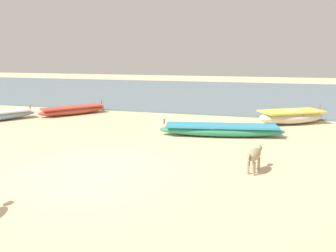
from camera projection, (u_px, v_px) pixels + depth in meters
The scene contains 6 objects.
ground at pixel (92, 172), 8.31m from camera, with size 80.00×80.00×0.00m, color beige.
sea_water at pixel (206, 92), 25.95m from camera, with size 60.00×20.00×0.08m, color slate.
fishing_boat_0 at pixel (291, 116), 14.13m from camera, with size 3.28×2.58×0.78m.
fishing_boat_1 at pixel (221, 130), 11.93m from camera, with size 4.70×1.67×0.62m.
fishing_boat_5 at pixel (73, 110), 16.29m from camera, with size 2.78×3.16×0.60m.
calf_far_dun at pixel (255, 155), 8.19m from camera, with size 0.45×0.95×0.63m.
Camera 1 is at (3.99, -7.05, 2.93)m, focal length 34.50 mm.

